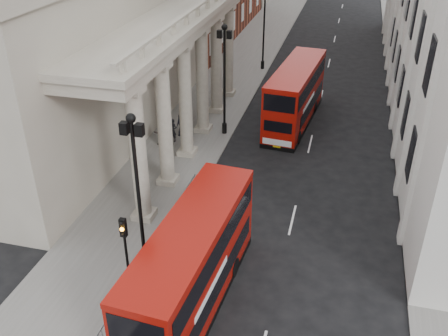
% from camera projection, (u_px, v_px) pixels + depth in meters
% --- Properties ---
extents(ground, '(260.00, 260.00, 0.00)m').
position_uv_depth(ground, '(124.00, 330.00, 21.59)').
color(ground, black).
rests_on(ground, ground).
extents(sidewalk_west, '(6.00, 140.00, 0.12)m').
position_uv_depth(sidewalk_west, '(226.00, 87.00, 47.47)').
color(sidewalk_west, slate).
rests_on(sidewalk_west, ground).
extents(sidewalk_east, '(3.00, 140.00, 0.12)m').
position_uv_depth(sidewalk_east, '(407.00, 103.00, 43.91)').
color(sidewalk_east, slate).
rests_on(sidewalk_east, ground).
extents(kerb, '(0.20, 140.00, 0.14)m').
position_uv_depth(kerb, '(256.00, 89.00, 46.83)').
color(kerb, slate).
rests_on(kerb, ground).
extents(portico_building, '(9.00, 28.00, 12.00)m').
position_uv_depth(portico_building, '(85.00, 56.00, 36.04)').
color(portico_building, gray).
rests_on(portico_building, ground).
extents(lamp_post_south, '(1.05, 0.44, 8.32)m').
position_uv_depth(lamp_post_south, '(137.00, 185.00, 22.66)').
color(lamp_post_south, black).
rests_on(lamp_post_south, sidewalk_west).
extents(lamp_post_mid, '(1.05, 0.44, 8.32)m').
position_uv_depth(lamp_post_mid, '(224.00, 73.00, 36.13)').
color(lamp_post_mid, black).
rests_on(lamp_post_mid, sidewalk_west).
extents(lamp_post_north, '(1.05, 0.44, 8.32)m').
position_uv_depth(lamp_post_north, '(264.00, 22.00, 49.60)').
color(lamp_post_north, black).
rests_on(lamp_post_north, sidewalk_west).
extents(traffic_light, '(0.28, 0.33, 4.30)m').
position_uv_depth(traffic_light, '(125.00, 244.00, 21.83)').
color(traffic_light, black).
rests_on(traffic_light, sidewalk_west).
extents(crowd_barriers, '(0.50, 18.75, 1.10)m').
position_uv_depth(crowd_barriers, '(135.00, 283.00, 23.20)').
color(crowd_barriers, gray).
rests_on(crowd_barriers, sidewalk_west).
extents(bus_near, '(3.23, 10.54, 4.49)m').
position_uv_depth(bus_near, '(193.00, 264.00, 21.81)').
color(bus_near, '#8E0D06').
rests_on(bus_near, ground).
extents(bus_far, '(3.65, 10.98, 4.65)m').
position_uv_depth(bus_far, '(295.00, 94.00, 39.34)').
color(bus_far, '#A40F07').
rests_on(bus_far, ground).
extents(pedestrian_a, '(0.72, 0.57, 1.75)m').
position_uv_depth(pedestrian_a, '(173.00, 130.00, 36.84)').
color(pedestrian_a, black).
rests_on(pedestrian_a, sidewalk_west).
extents(pedestrian_b, '(1.16, 1.10, 1.89)m').
position_uv_depth(pedestrian_b, '(160.00, 133.00, 36.35)').
color(pedestrian_b, black).
rests_on(pedestrian_b, sidewalk_west).
extents(pedestrian_c, '(1.01, 0.80, 1.82)m').
position_uv_depth(pedestrian_c, '(182.00, 125.00, 37.66)').
color(pedestrian_c, black).
rests_on(pedestrian_c, sidewalk_west).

